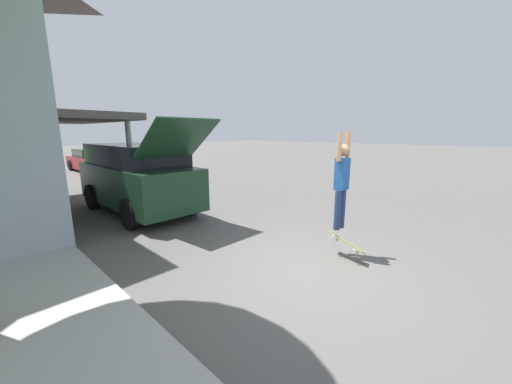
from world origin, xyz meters
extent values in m
plane|color=#54514F|center=(0.00, 0.00, 0.00)|extent=(120.00, 120.00, 0.00)
cube|color=#9E9E99|center=(-3.60, 6.00, 0.05)|extent=(1.80, 80.00, 0.10)
cube|color=#5B514C|center=(-1.57, 8.29, 2.88)|extent=(2.60, 5.94, 0.20)
cylinder|color=silver|center=(-0.47, 6.17, 1.43)|extent=(0.16, 0.16, 2.70)
cube|color=#193823|center=(-0.41, 5.94, 0.89)|extent=(1.88, 4.70, 1.16)
cube|color=black|center=(-0.41, 6.06, 1.78)|extent=(1.73, 3.66, 0.62)
cylinder|color=black|center=(-1.31, 7.40, 0.40)|extent=(0.24, 0.80, 0.80)
cylinder|color=black|center=(0.50, 7.40, 0.40)|extent=(0.24, 0.80, 0.80)
cylinder|color=black|center=(-1.31, 4.49, 0.40)|extent=(0.24, 0.80, 0.80)
cylinder|color=black|center=(0.50, 4.49, 0.40)|extent=(0.24, 0.80, 0.80)
cube|color=#193823|center=(-0.41, 3.54, 2.29)|extent=(1.66, 1.34, 0.95)
cube|color=maroon|center=(1.74, 17.59, 0.54)|extent=(1.78, 4.32, 0.74)
cube|color=black|center=(1.74, 17.48, 1.16)|extent=(1.57, 2.24, 0.50)
cylinder|color=black|center=(0.88, 18.88, 0.33)|extent=(0.20, 0.67, 0.67)
cylinder|color=black|center=(2.60, 18.88, 0.33)|extent=(0.20, 0.67, 0.67)
cylinder|color=black|center=(0.88, 16.29, 0.33)|extent=(0.20, 0.67, 0.67)
cylinder|color=black|center=(2.60, 16.29, 0.33)|extent=(0.20, 0.67, 0.67)
cylinder|color=navy|center=(0.84, -0.11, 0.96)|extent=(0.13, 0.13, 0.79)
cylinder|color=navy|center=(1.01, -0.11, 0.96)|extent=(0.13, 0.13, 0.79)
cube|color=#1E4C93|center=(0.93, -0.11, 1.66)|extent=(0.25, 0.20, 0.61)
sphere|color=#9E7051|center=(0.93, -0.11, 2.11)|extent=(0.22, 0.22, 0.22)
cylinder|color=#9E7051|center=(0.77, -0.11, 2.18)|extent=(0.09, 0.09, 0.54)
cylinder|color=#9E7051|center=(1.09, -0.11, 2.18)|extent=(0.09, 0.09, 0.54)
cube|color=#A89323|center=(0.89, -0.32, 0.34)|extent=(0.31, 0.77, 0.32)
cylinder|color=silver|center=(0.81, -0.06, 0.40)|extent=(0.03, 0.06, 0.06)
cylinder|color=silver|center=(0.97, -0.06, 0.30)|extent=(0.03, 0.06, 0.06)
cylinder|color=silver|center=(0.74, -0.54, 0.28)|extent=(0.03, 0.06, 0.06)
cylinder|color=silver|center=(0.90, -0.54, 0.18)|extent=(0.03, 0.06, 0.06)
camera|label=1|loc=(-4.13, -2.67, 2.44)|focal=20.00mm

